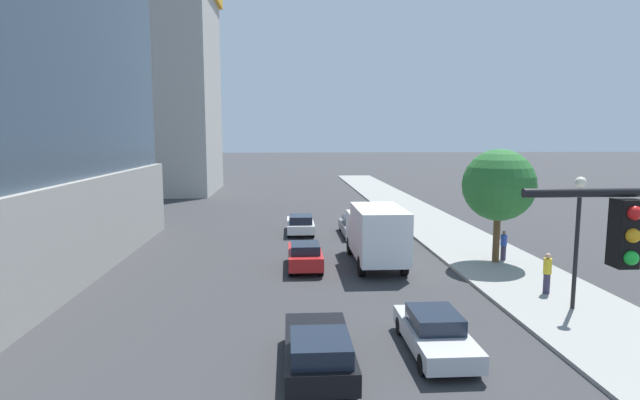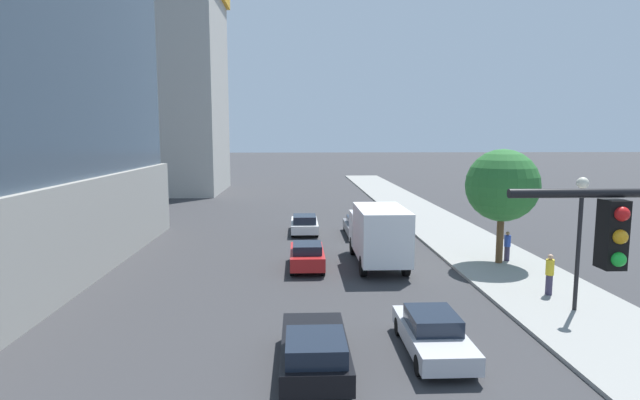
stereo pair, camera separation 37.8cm
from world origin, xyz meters
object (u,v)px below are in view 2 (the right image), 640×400
Objects in this scene: street_lamp at (580,222)px; street_tree at (502,186)px; car_silver at (433,333)px; car_white at (304,224)px; box_truck at (379,233)px; car_red at (307,255)px; pedestrian_blue_shirt at (507,246)px; construction_building at (160,71)px; car_gray at (359,226)px; pedestrian_yellow_shirt at (550,274)px; car_black at (315,350)px.

street_lamp is 7.36m from street_tree.
car_silver is 20.22m from car_white.
car_silver is at bearing -90.00° from box_truck.
pedestrian_blue_shirt is at bearing 3.25° from car_red.
car_white is 9.90m from box_truck.
construction_building reaches higher than car_red.
car_gray is at bearing 90.00° from car_silver.
construction_building is 22.24× the size of pedestrian_blue_shirt.
construction_building reaches higher than pedestrian_blue_shirt.
pedestrian_blue_shirt is 0.91× the size of pedestrian_yellow_shirt.
car_white is 0.97× the size of car_black.
car_gray is at bearing 114.74° from pedestrian_yellow_shirt.
car_gray is (-6.44, 8.42, -3.61)m from street_tree.
car_red is at bearing -173.78° from box_truck.
car_silver is 0.97× the size of car_black.
construction_building is 5.90× the size of street_tree.
car_gray is (20.57, -28.24, -13.87)m from construction_building.
car_red is (-10.21, -0.24, -3.55)m from street_tree.
street_lamp is at bearing 26.93° from car_silver.
car_gray is 20.53m from car_black.
car_red reaches higher than car_gray.
pedestrian_yellow_shirt is at bearing -57.37° from construction_building.
street_lamp reaches higher than pedestrian_blue_shirt.
car_black reaches higher than car_silver.
car_black is 2.59× the size of pedestrian_yellow_shirt.
street_lamp is 19.70m from car_white.
construction_building is at bearing 126.38° from street_tree.
car_black is 0.68× the size of box_truck.
street_lamp reaches higher than car_silver.
construction_building is at bearing 126.07° from car_gray.
construction_building is 43.78m from box_truck.
pedestrian_blue_shirt is (7.02, 0.20, -0.83)m from box_truck.
car_gray is at bearing -53.93° from construction_building.
street_lamp reaches higher than car_black.
pedestrian_yellow_shirt is (10.16, 6.32, 0.36)m from car_black.
street_tree is at bearing 1.36° from car_red.
street_tree is at bearing -1.51° from box_truck.
car_gray is 15.27m from pedestrian_yellow_shirt.
street_tree is 3.44× the size of pedestrian_yellow_shirt.
street_tree is 11.20m from car_gray.
car_black is (-3.77, -20.18, 0.04)m from car_gray.
street_tree is 1.31× the size of car_gray.
pedestrian_yellow_shirt reaches higher than car_gray.
car_black is at bearing -90.00° from car_red.
car_silver is 1.00× the size of car_white.
car_silver is (-6.44, -10.61, -3.61)m from street_tree.
car_gray is at bearing 112.31° from street_lamp.
car_black is at bearing -90.00° from car_white.
street_lamp reaches higher than pedestrian_yellow_shirt.
box_truck is (-6.44, 0.17, -2.47)m from street_tree.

